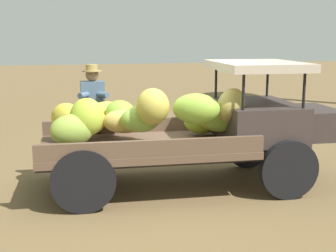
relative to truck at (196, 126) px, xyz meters
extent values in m
plane|color=brown|center=(-0.61, 0.19, -0.92)|extent=(60.00, 60.00, 0.00)
cube|color=#3A2F2D|center=(-0.32, 0.02, -0.45)|extent=(4.02, 0.63, 0.16)
cylinder|color=black|center=(1.17, 0.75, -0.50)|extent=(0.84, 0.18, 0.83)
cylinder|color=black|center=(1.09, -0.85, -0.50)|extent=(0.84, 0.18, 0.83)
cylinder|color=black|center=(-1.63, 0.88, -0.50)|extent=(0.84, 0.18, 0.83)
cylinder|color=black|center=(-1.70, -0.71, -0.50)|extent=(0.84, 0.18, 0.83)
cube|color=brown|center=(-0.77, 0.04, -0.27)|extent=(3.08, 1.86, 0.10)
cube|color=brown|center=(-0.73, 0.84, -0.11)|extent=(3.00, 0.22, 0.22)
cube|color=brown|center=(-0.80, -0.76, -0.11)|extent=(3.00, 0.22, 0.22)
cube|color=#3A2F2D|center=(0.93, -0.04, 0.05)|extent=(1.17, 1.57, 0.55)
cube|color=#3A2F2D|center=(1.83, -0.08, 0.00)|extent=(0.75, 1.10, 0.44)
cylinder|color=black|center=(1.40, 0.59, 0.60)|extent=(0.04, 0.04, 0.55)
cylinder|color=black|center=(1.34, -0.70, 0.60)|extent=(0.04, 0.04, 0.55)
cylinder|color=black|center=(0.52, 0.63, 0.60)|extent=(0.04, 0.04, 0.55)
cylinder|color=black|center=(0.46, -0.66, 0.60)|extent=(0.04, 0.04, 0.55)
cube|color=#C3B49F|center=(0.93, -0.04, 0.88)|extent=(1.29, 1.58, 0.12)
ellipsoid|color=gold|center=(-1.26, 0.59, 0.13)|extent=(0.74, 0.65, 0.54)
ellipsoid|color=tan|center=(-1.02, 0.16, 0.10)|extent=(0.74, 0.52, 0.42)
ellipsoid|color=#93BE3D|center=(-0.12, -0.40, 0.32)|extent=(0.80, 0.72, 0.50)
ellipsoid|color=gold|center=(0.32, -0.01, 0.11)|extent=(0.80, 0.78, 0.56)
ellipsoid|color=#B0CC38|center=(-1.60, -0.23, 0.24)|extent=(0.54, 0.53, 0.57)
ellipsoid|color=#81B534|center=(-1.07, 0.28, 0.18)|extent=(0.70, 0.74, 0.54)
ellipsoid|color=#93B141|center=(-1.81, -0.31, 0.09)|extent=(0.65, 0.49, 0.47)
ellipsoid|color=gold|center=(-1.60, 0.25, 0.12)|extent=(0.70, 0.59, 0.48)
ellipsoid|color=gold|center=(-0.69, -0.22, 0.35)|extent=(0.57, 0.58, 0.53)
ellipsoid|color=#8FB441|center=(-0.83, -0.03, 0.15)|extent=(0.65, 0.56, 0.46)
ellipsoid|color=tan|center=(0.41, -0.35, 0.34)|extent=(0.69, 0.68, 0.58)
ellipsoid|color=gold|center=(-1.85, 0.34, 0.14)|extent=(0.68, 0.67, 0.49)
ellipsoid|color=#94BB3D|center=(0.32, -0.14, 0.14)|extent=(0.73, 0.71, 0.50)
ellipsoid|color=#AACE37|center=(0.19, 0.32, 0.03)|extent=(0.62, 0.45, 0.45)
cylinder|color=#806244|center=(-1.26, 1.52, -0.49)|extent=(0.15, 0.15, 0.86)
cylinder|color=#806244|center=(-1.52, 1.53, -0.49)|extent=(0.15, 0.15, 0.86)
cube|color=#485F79|center=(-1.39, 1.52, 0.24)|extent=(0.40, 0.24, 0.61)
cylinder|color=#485F79|center=(-1.29, 1.42, 0.34)|extent=(0.32, 0.38, 0.10)
cylinder|color=#485F79|center=(-1.49, 1.43, 0.34)|extent=(0.33, 0.37, 0.10)
sphere|color=olive|center=(-1.39, 1.52, 0.66)|extent=(0.22, 0.22, 0.22)
cylinder|color=olive|center=(-1.39, 1.52, 0.73)|extent=(0.34, 0.34, 0.02)
cylinder|color=olive|center=(-1.39, 1.52, 0.79)|extent=(0.20, 0.20, 0.10)
ellipsoid|color=gold|center=(-0.60, 2.27, -0.77)|extent=(0.67, 0.70, 0.31)
camera|label=1|loc=(-1.97, -6.48, 1.33)|focal=49.77mm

